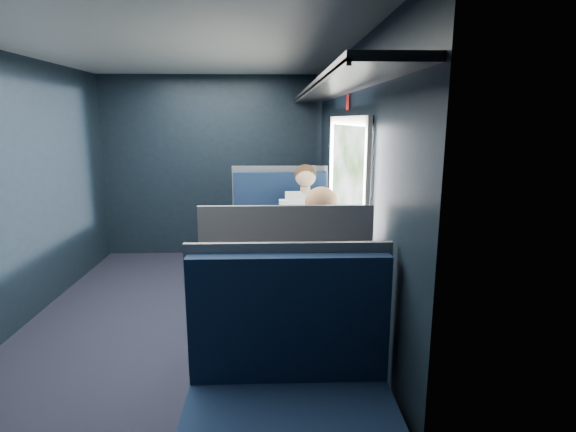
{
  "coord_description": "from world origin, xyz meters",
  "views": [
    {
      "loc": [
        0.78,
        -3.73,
        1.76
      ],
      "look_at": [
        0.9,
        0.0,
        0.95
      ],
      "focal_mm": 28.0,
      "sensor_mm": 36.0,
      "label": 1
    }
  ],
  "objects_px": {
    "seat_row_front": "(279,228)",
    "cup": "(333,225)",
    "man": "(305,224)",
    "woman": "(320,268)",
    "table": "(303,248)",
    "bottle_small": "(322,221)",
    "seat_bay_near": "(279,247)",
    "seat_bay_far": "(285,319)",
    "laptop": "(337,234)",
    "seat_row_back": "(290,403)"
  },
  "relations": [
    {
      "from": "seat_row_front",
      "to": "cup",
      "type": "xyz_separation_m",
      "value": [
        0.48,
        -1.45,
        0.37
      ]
    },
    {
      "from": "man",
      "to": "bottle_small",
      "type": "relative_size",
      "value": 6.21
    },
    {
      "from": "woman",
      "to": "laptop",
      "type": "relative_size",
      "value": 3.83
    },
    {
      "from": "seat_bay_far",
      "to": "seat_row_front",
      "type": "distance_m",
      "value": 2.67
    },
    {
      "from": "seat_row_front",
      "to": "bottle_small",
      "type": "distance_m",
      "value": 1.58
    },
    {
      "from": "bottle_small",
      "to": "cup",
      "type": "height_order",
      "value": "bottle_small"
    },
    {
      "from": "seat_row_front",
      "to": "seat_row_back",
      "type": "distance_m",
      "value": 3.59
    },
    {
      "from": "seat_bay_near",
      "to": "seat_bay_far",
      "type": "height_order",
      "value": "same"
    },
    {
      "from": "table",
      "to": "bottle_small",
      "type": "relative_size",
      "value": 4.7
    },
    {
      "from": "bottle_small",
      "to": "woman",
      "type": "bearing_deg",
      "value": -97.04
    },
    {
      "from": "man",
      "to": "cup",
      "type": "distance_m",
      "value": 0.42
    },
    {
      "from": "man",
      "to": "woman",
      "type": "bearing_deg",
      "value": -90.0
    },
    {
      "from": "seat_row_back",
      "to": "laptop",
      "type": "height_order",
      "value": "seat_row_back"
    },
    {
      "from": "laptop",
      "to": "woman",
      "type": "bearing_deg",
      "value": -107.9
    },
    {
      "from": "table",
      "to": "bottle_small",
      "type": "height_order",
      "value": "bottle_small"
    },
    {
      "from": "seat_bay_near",
      "to": "seat_bay_far",
      "type": "relative_size",
      "value": 1.0
    },
    {
      "from": "seat_row_back",
      "to": "woman",
      "type": "bearing_deg",
      "value": 77.07
    },
    {
      "from": "woman",
      "to": "laptop",
      "type": "bearing_deg",
      "value": 72.1
    },
    {
      "from": "man",
      "to": "woman",
      "type": "distance_m",
      "value": 1.41
    },
    {
      "from": "seat_bay_near",
      "to": "cup",
      "type": "height_order",
      "value": "seat_bay_near"
    },
    {
      "from": "cup",
      "to": "seat_row_back",
      "type": "bearing_deg",
      "value": -102.61
    },
    {
      "from": "table",
      "to": "laptop",
      "type": "bearing_deg",
      "value": -9.35
    },
    {
      "from": "laptop",
      "to": "bottle_small",
      "type": "distance_m",
      "value": 0.38
    },
    {
      "from": "seat_bay_near",
      "to": "bottle_small",
      "type": "bearing_deg",
      "value": -54.85
    },
    {
      "from": "woman",
      "to": "cup",
      "type": "relative_size",
      "value": 16.38
    },
    {
      "from": "man",
      "to": "cup",
      "type": "xyz_separation_m",
      "value": [
        0.23,
        -0.35,
        0.06
      ]
    },
    {
      "from": "laptop",
      "to": "bottle_small",
      "type": "xyz_separation_m",
      "value": [
        -0.09,
        0.36,
        0.03
      ]
    },
    {
      "from": "table",
      "to": "cup",
      "type": "height_order",
      "value": "cup"
    },
    {
      "from": "seat_bay_near",
      "to": "seat_row_front",
      "type": "distance_m",
      "value": 0.93
    },
    {
      "from": "table",
      "to": "cup",
      "type": "bearing_deg",
      "value": 49.65
    },
    {
      "from": "woman",
      "to": "bottle_small",
      "type": "height_order",
      "value": "woman"
    },
    {
      "from": "seat_bay_near",
      "to": "seat_row_back",
      "type": "xyz_separation_m",
      "value": [
        0.01,
        -2.67,
        -0.01
      ]
    },
    {
      "from": "table",
      "to": "seat_bay_near",
      "type": "relative_size",
      "value": 0.79
    },
    {
      "from": "man",
      "to": "woman",
      "type": "relative_size",
      "value": 1.0
    },
    {
      "from": "seat_bay_far",
      "to": "seat_row_front",
      "type": "height_order",
      "value": "seat_bay_far"
    },
    {
      "from": "seat_row_front",
      "to": "seat_row_back",
      "type": "relative_size",
      "value": 1.0
    },
    {
      "from": "seat_row_back",
      "to": "laptop",
      "type": "bearing_deg",
      "value": 75.16
    },
    {
      "from": "table",
      "to": "seat_row_back",
      "type": "relative_size",
      "value": 0.86
    },
    {
      "from": "seat_bay_far",
      "to": "bottle_small",
      "type": "bearing_deg",
      "value": 72.49
    },
    {
      "from": "laptop",
      "to": "bottle_small",
      "type": "relative_size",
      "value": 1.62
    },
    {
      "from": "seat_bay_far",
      "to": "seat_row_front",
      "type": "relative_size",
      "value": 1.09
    },
    {
      "from": "seat_bay_near",
      "to": "seat_row_back",
      "type": "distance_m",
      "value": 2.67
    },
    {
      "from": "laptop",
      "to": "seat_row_front",
      "type": "bearing_deg",
      "value": 104.12
    },
    {
      "from": "seat_row_back",
      "to": "cup",
      "type": "xyz_separation_m",
      "value": [
        0.48,
        2.15,
        0.37
      ]
    },
    {
      "from": "woman",
      "to": "cup",
      "type": "height_order",
      "value": "woman"
    },
    {
      "from": "table",
      "to": "woman",
      "type": "xyz_separation_m",
      "value": [
        0.07,
        -0.71,
        0.06
      ]
    },
    {
      "from": "man",
      "to": "cup",
      "type": "height_order",
      "value": "man"
    },
    {
      "from": "seat_bay_far",
      "to": "seat_row_back",
      "type": "distance_m",
      "value": 0.92
    },
    {
      "from": "woman",
      "to": "seat_bay_near",
      "type": "bearing_deg",
      "value": 99.42
    },
    {
      "from": "table",
      "to": "laptop",
      "type": "xyz_separation_m",
      "value": [
        0.28,
        -0.05,
        0.14
      ]
    }
  ]
}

